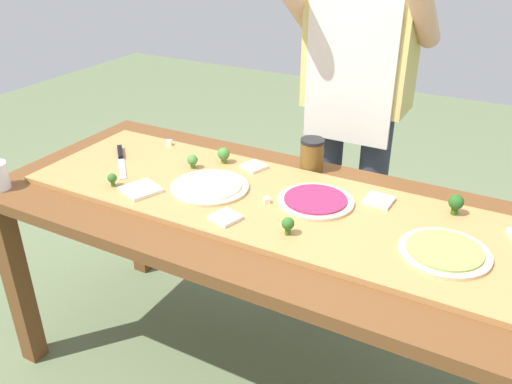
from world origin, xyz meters
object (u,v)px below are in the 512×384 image
at_px(pizza_slice_near_right, 254,167).
at_px(pizza_slice_center, 379,200).
at_px(chefs_knife, 121,157).
at_px(pizza_whole_pesto_green, 445,252).
at_px(cheese_crumble_c, 267,200).
at_px(sauce_jar, 312,155).
at_px(prep_table, 272,231).
at_px(broccoli_floret_front_left, 224,154).
at_px(broccoli_floret_back_right, 192,160).
at_px(pizza_slice_far_left, 141,190).
at_px(broccoli_floret_center_left, 456,203).
at_px(pizza_slice_far_right, 226,218).
at_px(broccoli_floret_center_right, 112,179).
at_px(cheese_crumble_b, 169,143).
at_px(pizza_whole_beet_magenta, 315,201).
at_px(broccoli_floret_front_mid, 288,224).
at_px(pizza_whole_white_garlic, 210,187).
at_px(cook_center, 357,83).

xyz_separation_m(pizza_slice_near_right, pizza_slice_center, (0.47, -0.03, 0.00)).
height_order(chefs_knife, pizza_whole_pesto_green, same).
xyz_separation_m(cheese_crumble_c, sauce_jar, (0.01, 0.33, 0.03)).
height_order(prep_table, broccoli_floret_front_left, broccoli_floret_front_left).
distance_m(broccoli_floret_front_left, cheese_crumble_c, 0.34).
xyz_separation_m(pizza_slice_center, broccoli_floret_back_right, (-0.66, -0.07, 0.02)).
xyz_separation_m(pizza_slice_far_left, pizza_slice_near_right, (0.24, 0.33, 0.00)).
bearing_deg(broccoli_floret_center_left, pizza_slice_far_right, -148.83).
bearing_deg(pizza_slice_center, chefs_knife, -172.12).
bearing_deg(broccoli_floret_center_left, broccoli_floret_center_right, -161.30).
relative_size(cheese_crumble_b, sauce_jar, 0.17).
distance_m(pizza_slice_near_right, broccoli_floret_center_left, 0.69).
relative_size(pizza_whole_pesto_green, broccoli_floret_center_left, 3.75).
bearing_deg(cheese_crumble_b, pizza_whole_beet_magenta, -13.29).
bearing_deg(broccoli_floret_back_right, prep_table, -13.64).
relative_size(broccoli_floret_center_right, cheese_crumble_c, 2.42).
relative_size(pizza_slice_near_right, cheese_crumble_c, 3.93).
xyz_separation_m(broccoli_floret_front_mid, sauce_jar, (-0.13, 0.46, 0.01)).
bearing_deg(chefs_knife, cheese_crumble_b, 68.47).
xyz_separation_m(pizza_whole_pesto_green, cheese_crumble_c, (-0.55, 0.02, 0.00)).
distance_m(pizza_whole_pesto_green, broccoli_floret_center_left, 0.24).
bearing_deg(broccoli_floret_back_right, pizza_whole_white_garlic, -37.01).
distance_m(broccoli_floret_front_left, broccoli_floret_center_right, 0.40).
distance_m(broccoli_floret_back_right, broccoli_floret_center_right, 0.29).
relative_size(pizza_whole_white_garlic, broccoli_floret_front_left, 4.41).
xyz_separation_m(broccoli_floret_center_left, broccoli_floret_front_mid, (-0.39, -0.34, -0.01)).
distance_m(pizza_slice_near_right, pizza_slice_far_right, 0.37).
distance_m(pizza_whole_white_garlic, broccoli_floret_back_right, 0.18).
distance_m(chefs_knife, cheese_crumble_b, 0.21).
bearing_deg(broccoli_floret_front_left, broccoli_floret_center_left, 0.93).
bearing_deg(pizza_whole_white_garlic, cheese_crumble_b, 145.19).
distance_m(cheese_crumble_b, sauce_jar, 0.57).
height_order(chefs_knife, broccoli_floret_center_right, broccoli_floret_center_right).
bearing_deg(broccoli_floret_back_right, pizza_slice_far_left, -101.57).
distance_m(pizza_slice_far_left, cook_center, 0.93).
bearing_deg(broccoli_floret_center_right, cheese_crumble_b, 97.84).
bearing_deg(pizza_slice_far_right, prep_table, 66.30).
bearing_deg(pizza_slice_near_right, cheese_crumble_c, -52.66).
xyz_separation_m(pizza_whole_pesto_green, sauce_jar, (-0.54, 0.35, 0.03)).
height_order(chefs_knife, pizza_whole_white_garlic, same).
height_order(prep_table, pizza_slice_near_right, pizza_slice_near_right).
xyz_separation_m(chefs_knife, pizza_slice_near_right, (0.47, 0.16, -0.00)).
distance_m(cheese_crumble_b, cook_center, 0.77).
bearing_deg(pizza_whole_beet_magenta, broccoli_floret_back_right, 176.59).
bearing_deg(cheese_crumble_c, cook_center, 85.66).
height_order(pizza_whole_pesto_green, broccoli_floret_center_left, broccoli_floret_center_left).
distance_m(broccoli_floret_back_right, sauce_jar, 0.42).
relative_size(pizza_whole_beet_magenta, pizza_slice_far_right, 3.13).
relative_size(prep_table, cheese_crumble_c, 98.96).
relative_size(pizza_whole_beet_magenta, pizza_whole_white_garlic, 0.93).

